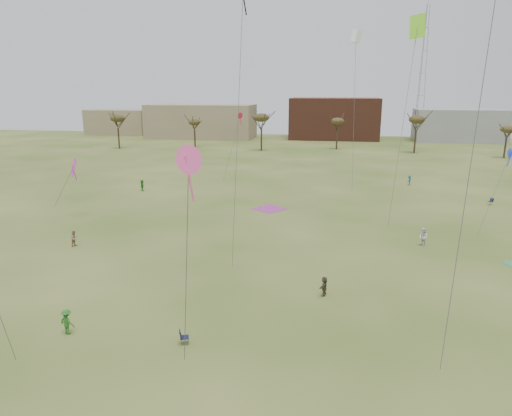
% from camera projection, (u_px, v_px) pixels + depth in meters
% --- Properties ---
extents(ground, '(260.00, 260.00, 0.00)m').
position_uv_depth(ground, '(219.00, 355.00, 25.78)').
color(ground, '#385119').
rests_on(ground, ground).
extents(flyer_near_center, '(1.16, 0.85, 1.61)m').
position_uv_depth(flyer_near_center, '(67.00, 322.00, 27.87)').
color(flyer_near_center, '#2D7326').
rests_on(flyer_near_center, ground).
extents(spectator_fore_b, '(0.74, 0.87, 1.54)m').
position_uv_depth(spectator_fore_b, '(75.00, 238.00, 43.56)').
color(spectator_fore_b, '#9E8064').
rests_on(spectator_fore_b, ground).
extents(spectator_fore_c, '(0.70, 1.39, 1.44)m').
position_uv_depth(spectator_fore_c, '(324.00, 286.00, 33.12)').
color(spectator_fore_c, '#4E4438').
rests_on(spectator_fore_c, ground).
extents(spectator_mid_e, '(1.04, 1.09, 1.77)m').
position_uv_depth(spectator_mid_e, '(423.00, 237.00, 43.61)').
color(spectator_mid_e, white).
rests_on(spectator_mid_e, ground).
extents(flyer_far_a, '(1.05, 1.55, 1.60)m').
position_uv_depth(flyer_far_a, '(142.00, 185.00, 67.47)').
color(flyer_far_a, '#277426').
rests_on(flyer_far_a, ground).
extents(flyer_far_c, '(0.99, 1.13, 1.52)m').
position_uv_depth(flyer_far_c, '(409.00, 180.00, 71.45)').
color(flyer_far_c, '#1B557F').
rests_on(flyer_far_c, ground).
extents(blanket_plum, '(4.69, 4.69, 0.03)m').
position_uv_depth(blanket_plum, '(269.00, 209.00, 57.38)').
color(blanket_plum, '#B2369C').
rests_on(blanket_plum, ground).
extents(camp_chair_center, '(0.69, 0.66, 0.87)m').
position_uv_depth(camp_chair_center, '(184.00, 340.00, 26.89)').
color(camp_chair_center, '#131836').
rests_on(camp_chair_center, ground).
extents(camp_chair_right, '(0.74, 0.73, 0.87)m').
position_uv_depth(camp_chair_right, '(490.00, 203.00, 59.27)').
color(camp_chair_right, '#141638').
rests_on(camp_chair_right, ground).
extents(kites_aloft, '(59.53, 54.75, 23.18)m').
position_uv_depth(kites_aloft, '(316.00, 39.00, 43.85)').
color(kites_aloft, red).
rests_on(kites_aloft, ground).
extents(tree_line, '(117.44, 49.32, 8.91)m').
position_uv_depth(tree_line, '(296.00, 124.00, 99.91)').
color(tree_line, '#3A2B1E').
rests_on(tree_line, ground).
extents(building_tan, '(32.00, 14.00, 10.00)m').
position_uv_depth(building_tan, '(201.00, 121.00, 140.02)').
color(building_tan, '#937F60').
rests_on(building_tan, ground).
extents(building_brick, '(26.00, 16.00, 12.00)m').
position_uv_depth(building_brick, '(334.00, 118.00, 137.85)').
color(building_brick, brown).
rests_on(building_brick, ground).
extents(building_grey, '(24.00, 12.00, 9.00)m').
position_uv_depth(building_grey, '(459.00, 125.00, 130.47)').
color(building_grey, gray).
rests_on(building_grey, ground).
extents(building_tan_west, '(20.00, 12.00, 8.00)m').
position_uv_depth(building_tan_west, '(120.00, 122.00, 151.96)').
color(building_tan_west, '#937F60').
rests_on(building_tan_west, ground).
extents(radio_tower, '(1.51, 1.72, 41.00)m').
position_uv_depth(radio_tower, '(422.00, 73.00, 135.12)').
color(radio_tower, '#9EA3A8').
rests_on(radio_tower, ground).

